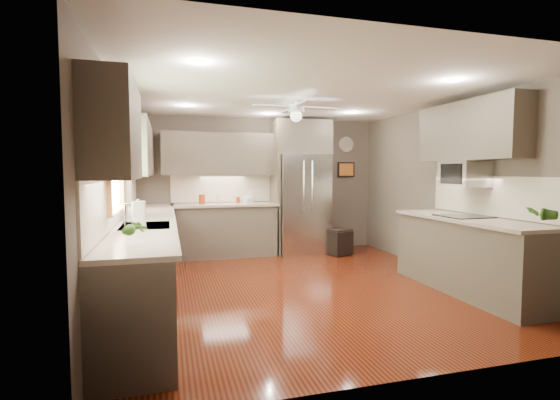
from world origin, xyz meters
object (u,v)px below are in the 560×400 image
bowl (249,201)px  stool (339,242)px  canister_d (238,200)px  soap_bottle (135,211)px  canister_a (202,199)px  canister_c (219,198)px  potted_plant_left (135,229)px  paper_towel (139,217)px  refrigerator (301,189)px  potted_plant_right (541,214)px  microwave (464,174)px

bowl → stool: bearing=-16.6°
canister_d → soap_bottle: (-1.60, -2.20, 0.04)m
canister_a → canister_c: (0.30, 0.02, 0.01)m
potted_plant_left → bowl: potted_plant_left is taller
canister_a → canister_c: 0.30m
canister_c → soap_bottle: bearing=-119.6°
paper_towel → refrigerator: bearing=49.5°
canister_d → soap_bottle: soap_bottle is taller
canister_c → bowl: 0.53m
paper_towel → potted_plant_right: bearing=-12.3°
potted_plant_left → paper_towel: paper_towel is taller
canister_c → microwave: 4.02m
potted_plant_left → canister_c: bearing=74.3°
canister_a → paper_towel: (-0.85, -3.19, 0.06)m
bowl → microwave: 3.64m
canister_c → paper_towel: (-1.15, -3.21, 0.05)m
bowl → microwave: microwave is taller
canister_c → bowl: (0.52, -0.04, -0.06)m
canister_c → paper_towel: paper_towel is taller
refrigerator → potted_plant_left: bearing=-124.0°
canister_a → potted_plant_left: size_ratio=0.65×
microwave → canister_c: bearing=135.3°
paper_towel → soap_bottle: bearing=96.4°
refrigerator → stool: 1.19m
canister_c → soap_bottle: soap_bottle is taller
microwave → bowl: bearing=130.0°
canister_d → microwave: size_ratio=0.19×
canister_a → soap_bottle: soap_bottle is taller
potted_plant_left → paper_towel: 0.80m
potted_plant_left → refrigerator: size_ratio=0.11×
refrigerator → microwave: (1.33, -2.71, 0.29)m
bowl → paper_towel: (-1.67, -3.17, 0.11)m
canister_d → potted_plant_right: potted_plant_right is taller
potted_plant_left → microwave: 4.16m
canister_d → paper_towel: size_ratio=0.34×
refrigerator → stool: (0.58, -0.41, -0.95)m
canister_a → soap_bottle: 2.40m
canister_a → potted_plant_right: potted_plant_right is taller
canister_a → canister_d: 0.64m
bowl → potted_plant_right: bearing=-61.3°
soap_bottle → paper_towel: 1.00m
canister_c → canister_d: canister_c is taller
canister_c → paper_towel: size_ratio=0.52×
canister_d → potted_plant_right: (2.39, -4.03, 0.09)m
canister_c → soap_bottle: (-1.26, -2.22, 0.01)m
canister_c → potted_plant_left: bearing=-105.7°
canister_d → bowl: 0.19m
canister_d → potted_plant_right: bearing=-59.3°
stool → potted_plant_left: bearing=-132.6°
bowl → refrigerator: size_ratio=0.10×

